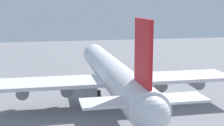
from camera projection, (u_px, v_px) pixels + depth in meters
name	position (u px, v px, depth m)	size (l,w,h in m)	color
ground_plane	(112.00, 102.00, 70.60)	(232.31, 232.31, 0.00)	gray
cargo_airplane	(112.00, 74.00, 69.26)	(58.08, 49.56, 18.84)	silver
safety_cone_nose	(87.00, 75.00, 95.31)	(0.46, 0.46, 0.66)	orange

